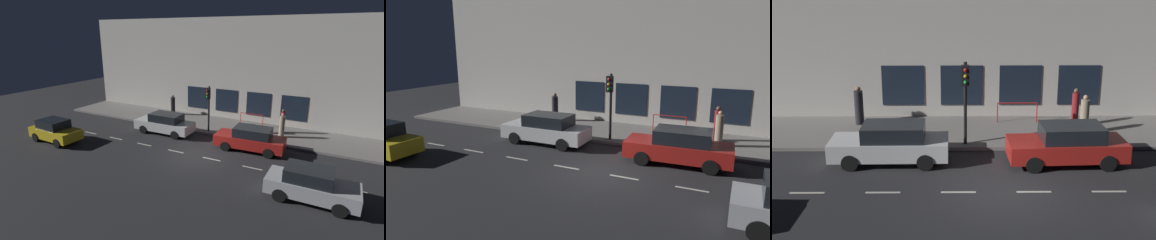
# 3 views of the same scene
# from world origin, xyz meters

# --- Properties ---
(ground_plane) EXTENTS (60.00, 60.00, 0.00)m
(ground_plane) POSITION_xyz_m (0.00, 0.00, 0.00)
(ground_plane) COLOR #28282B
(sidewalk) EXTENTS (4.50, 32.00, 0.15)m
(sidewalk) POSITION_xyz_m (6.25, 0.00, 0.07)
(sidewalk) COLOR gray
(sidewalk) RESTS_ON ground
(building_facade) EXTENTS (0.65, 32.00, 8.81)m
(building_facade) POSITION_xyz_m (8.80, 0.00, 4.40)
(building_facade) COLOR beige
(building_facade) RESTS_ON ground
(lane_centre_line) EXTENTS (0.12, 27.20, 0.01)m
(lane_centre_line) POSITION_xyz_m (0.00, -1.00, 0.00)
(lane_centre_line) COLOR beige
(lane_centre_line) RESTS_ON ground
(traffic_light) EXTENTS (0.48, 0.32, 3.52)m
(traffic_light) POSITION_xyz_m (4.36, 1.31, 2.58)
(traffic_light) COLOR black
(traffic_light) RESTS_ON sidewalk
(parked_car_0) EXTENTS (1.91, 4.60, 1.58)m
(parked_car_0) POSITION_xyz_m (2.76, 4.24, 0.79)
(parked_car_0) COLOR silver
(parked_car_0) RESTS_ON ground
(parked_car_2) EXTENTS (2.04, 4.62, 1.58)m
(parked_car_2) POSITION_xyz_m (2.56, -2.64, 0.79)
(parked_car_2) COLOR red
(parked_car_2) RESTS_ON ground
(pedestrian_0) EXTENTS (0.54, 0.54, 1.80)m
(pedestrian_0) POSITION_xyz_m (5.72, -4.03, 0.98)
(pedestrian_0) COLOR gray
(pedestrian_0) RESTS_ON sidewalk
(pedestrian_1) EXTENTS (0.45, 0.45, 1.83)m
(pedestrian_1) POSITION_xyz_m (6.80, -3.85, 1.01)
(pedestrian_1) COLOR maroon
(pedestrian_1) RESTS_ON sidewalk
(pedestrian_2) EXTENTS (0.49, 0.49, 1.84)m
(pedestrian_2) POSITION_xyz_m (7.28, 6.31, 0.99)
(pedestrian_2) COLOR #232328
(pedestrian_2) RESTS_ON sidewalk
(red_railing) EXTENTS (0.05, 1.94, 0.97)m
(red_railing) POSITION_xyz_m (7.48, -1.22, 0.86)
(red_railing) COLOR red
(red_railing) RESTS_ON sidewalk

